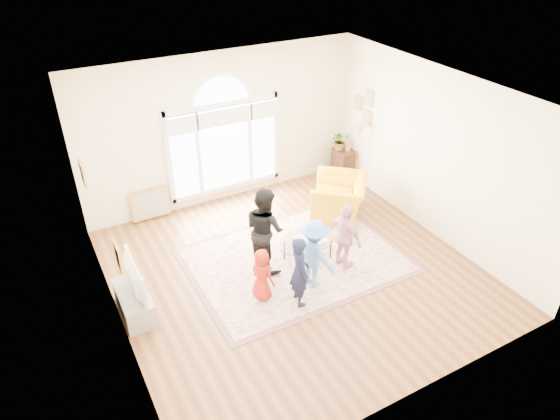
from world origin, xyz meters
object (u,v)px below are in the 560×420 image
coffee_table (308,241)px  armchair (339,197)px  tv_console (134,302)px  area_rug (295,260)px  television (130,278)px

coffee_table → armchair: bearing=31.3°
coffee_table → tv_console: bearing=172.4°
area_rug → coffee_table: (0.22, -0.06, 0.39)m
coffee_table → armchair: armchair is taller
television → tv_console: bearing=180.0°
area_rug → armchair: size_ratio=3.00×
area_rug → tv_console: 2.92m
area_rug → coffee_table: bearing=-15.4°
tv_console → television: (0.01, -0.00, 0.50)m
area_rug → coffee_table: coffee_table is taller
tv_console → coffee_table: (3.13, -0.11, 0.19)m
area_rug → tv_console: size_ratio=3.60×
tv_console → coffee_table: size_ratio=0.82×
area_rug → television: (-2.91, 0.05, 0.70)m
area_rug → tv_console: bearing=179.0°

